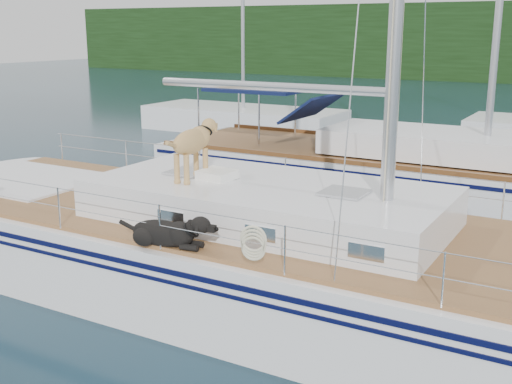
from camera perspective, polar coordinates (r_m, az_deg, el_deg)
The scene contains 4 objects.
ground at distance 10.27m, azimuth -3.01°, elevation -8.57°, with size 120.00×120.00×0.00m, color black.
main_sailboat at distance 9.98m, azimuth -2.64°, elevation -5.12°, with size 12.00×3.81×14.01m.
neighbor_sailboat at distance 15.74m, azimuth 11.36°, elevation 1.67°, with size 11.00×3.50×13.30m.
bg_boat_west at distance 25.83m, azimuth -1.13°, elevation 6.41°, with size 8.00×3.00×11.65m.
Camera 1 is at (5.17, -7.93, 3.99)m, focal length 45.00 mm.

